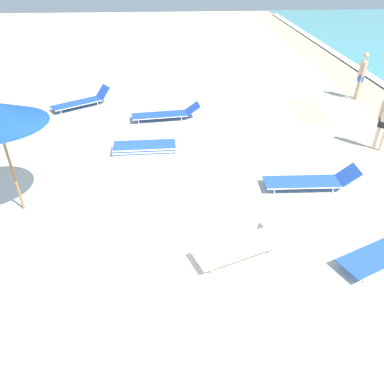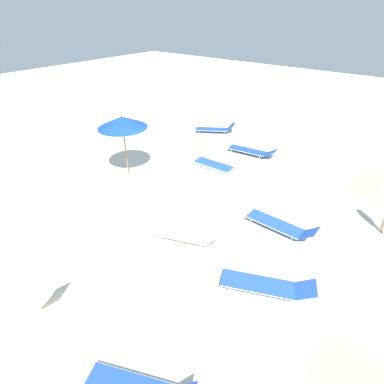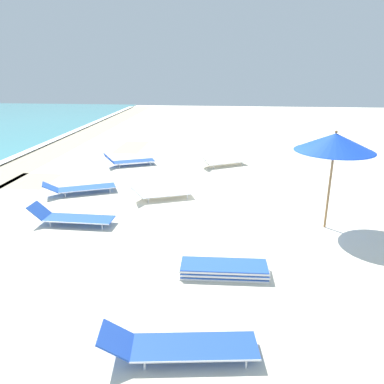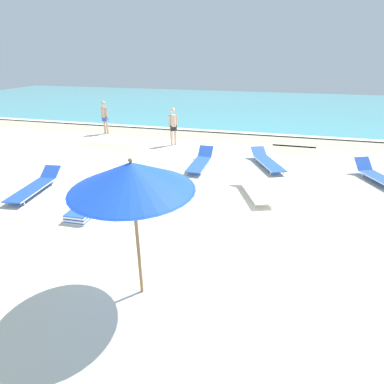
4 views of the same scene
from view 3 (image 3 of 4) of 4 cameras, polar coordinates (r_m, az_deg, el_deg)
name	(u,v)px [view 3 (image 3 of 4)]	position (r m, az deg, el deg)	size (l,w,h in m)	color
ground_plane	(232,219)	(11.00, 6.11, -4.08)	(60.00, 60.00, 0.16)	beige
beach_umbrella	(335,143)	(10.15, 20.95, 7.05)	(2.01, 2.01, 2.63)	olive
lounger_stack	(224,269)	(8.03, 4.91, -11.66)	(0.67, 1.86, 0.24)	blue
sun_lounger_under_umbrella	(179,345)	(6.07, -1.95, -22.30)	(0.89, 2.41, 0.49)	blue
sun_lounger_beside_umbrella	(71,217)	(10.83, -17.91, -3.65)	(0.67, 2.30, 0.55)	blue
sun_lounger_near_water_left	(80,188)	(13.31, -16.69, 0.63)	(1.51, 2.40, 0.47)	blue
sun_lounger_near_water_right	(129,161)	(16.51, -9.60, 4.72)	(1.41, 2.20, 0.58)	blue
sun_lounger_mid_beach_solo	(160,193)	(12.24, -4.95, -0.11)	(1.30, 2.12, 0.59)	white
sun_lounger_mid_beach_pair_b	(221,161)	(16.24, 4.42, 4.70)	(1.59, 2.18, 0.61)	white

